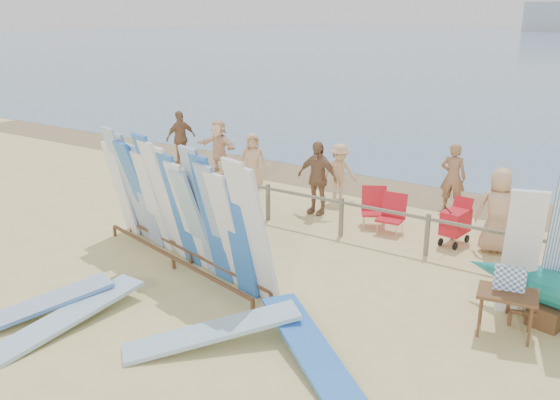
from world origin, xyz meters
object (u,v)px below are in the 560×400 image
Objects in this scene: beachgoer_0 at (253,161)px; beachgoer_6 at (498,210)px; flat_board_b at (213,344)px; beach_chair_right at (374,215)px; beachgoer_3 at (339,173)px; beachgoer_7 at (453,177)px; flat_board_e at (32,319)px; beach_chair_left at (391,222)px; stroller at (455,226)px; beachgoer_4 at (317,178)px; beachgoer_extra_1 at (181,138)px; flat_board_a at (71,324)px; beachgoer_11 at (219,147)px; main_surfboard_rack at (180,210)px; vendor_table at (505,312)px; flat_board_d at (310,359)px.

beachgoer_6 is at bearing -47.78° from beachgoer_0.
beach_chair_right is (-0.24, 6.19, 0.27)m from flat_board_b.
beachgoer_7 reaches higher than beachgoer_3.
beachgoer_0 reaches higher than flat_board_e.
stroller reaches higher than beach_chair_left.
flat_board_e is 1.46× the size of beachgoer_4.
beachgoer_0 is 3.77m from beachgoer_extra_1.
beachgoer_6 is (7.07, -1.01, 0.10)m from beachgoer_0.
beachgoer_6 is (4.86, 6.99, 0.91)m from flat_board_a.
beachgoer_extra_1 is 1.06× the size of beachgoer_11.
beachgoer_0 is (-2.21, 8.00, 0.81)m from flat_board_a.
beach_chair_right reaches higher than flat_board_e.
beachgoer_4 reaches higher than flat_board_b.
beachgoer_11 is at bearing 137.53° from main_surfboard_rack.
vendor_table is (5.99, 0.82, -0.79)m from main_surfboard_rack.
beachgoer_extra_1 is (-7.91, 1.95, 0.62)m from beach_chair_right.
flat_board_a is at bearing -74.36° from main_surfboard_rack.
beachgoer_extra_1 is at bearing 161.42° from beach_chair_left.
flat_board_e is 8.42m from beachgoer_0.
beach_chair_right is at bearing -93.10° from beachgoer_3.
beachgoer_4 is (-3.29, 5.79, 0.92)m from flat_board_d.
beachgoer_7 is (1.12, 2.20, 0.60)m from beach_chair_right.
main_surfboard_rack is at bearing 62.50° from beachgoer_extra_1.
flat_board_d is 1.74× the size of beachgoer_3.
vendor_table is 1.27× the size of beach_chair_right.
beachgoer_3 is 0.97× the size of beachgoer_0.
flat_board_d is at bearing 38.49° from flat_board_e.
beach_chair_right is at bearing -17.80° from beachgoer_6.
beachgoer_6 is (4.41, -0.08, -0.02)m from beachgoer_4.
flat_board_d is 5.97m from beach_chair_right.
vendor_table is 7.61m from flat_board_e.
beachgoer_11 is at bearing -2.10° from beachgoer_7.
beach_chair_left is 0.89× the size of stroller.
flat_board_a is 7.15m from beachgoer_4.
beachgoer_3 is 1.24m from beachgoer_4.
beach_chair_left is 0.55m from beach_chair_right.
beach_chair_right is 6.44m from beachgoer_11.
beachgoer_0 reaches higher than flat_board_a.
beachgoer_11 is at bearing 158.62° from beachgoer_4.
beachgoer_4 is at bearing -58.82° from beachgoer_0.
stroller is (1.96, -0.09, 0.14)m from beach_chair_right.
beachgoer_0 is at bearing 161.78° from beach_chair_left.
beachgoer_3 is (-5.48, 4.74, 0.39)m from vendor_table.
beachgoer_7 is at bearing 77.12° from main_surfboard_rack.
beach_chair_right is at bearing 132.68° from flat_board_b.
flat_board_d is at bearing 20.73° from flat_board_a.
vendor_table is at bearing 77.70° from flat_board_b.
beach_chair_left is (2.58, 6.81, 0.26)m from flat_board_a.
beachgoer_4 is at bearing 168.62° from beach_chair_left.
flat_board_a is (-2.31, -0.82, 0.00)m from flat_board_b.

